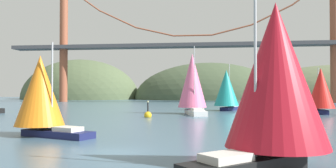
% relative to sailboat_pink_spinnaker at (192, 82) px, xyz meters
% --- Properties ---
extents(ground_plane, '(360.00, 360.00, 0.00)m').
position_rel_sailboat_pink_spinnaker_xyz_m(ground_plane, '(-3.03, -36.51, -5.27)').
color(ground_plane, '#426075').
extents(headland_left, '(55.74, 44.00, 37.20)m').
position_rel_sailboat_pink_spinnaker_xyz_m(headland_left, '(-58.03, 98.49, -5.27)').
color(headland_left, '#4C5B3D').
rests_on(headland_left, ground_plane).
extents(headland_center, '(67.26, 44.00, 32.97)m').
position_rel_sailboat_pink_spinnaker_xyz_m(headland_center, '(1.97, 98.49, -5.27)').
color(headland_center, '#425138').
rests_on(headland_center, ground_plane).
extents(suspension_bridge, '(127.33, 6.00, 41.58)m').
position_rel_sailboat_pink_spinnaker_xyz_m(suspension_bridge, '(-3.03, 58.49, 14.70)').
color(suspension_bridge, brown).
rests_on(suspension_bridge, ground_plane).
extents(sailboat_pink_spinnaker, '(5.82, 9.55, 11.17)m').
position_rel_sailboat_pink_spinnaker_xyz_m(sailboat_pink_spinnaker, '(0.00, 0.00, 0.00)').
color(sailboat_pink_spinnaker, white).
rests_on(sailboat_pink_spinnaker, ground_plane).
extents(sailboat_crimson_sail, '(8.51, 8.13, 9.44)m').
position_rel_sailboat_pink_spinnaker_xyz_m(sailboat_crimson_sail, '(6.23, -39.85, -0.79)').
color(sailboat_crimson_sail, black).
rests_on(sailboat_crimson_sail, ground_plane).
extents(sailboat_teal_sail, '(6.43, 8.75, 9.18)m').
position_rel_sailboat_pink_spinnaker_xyz_m(sailboat_teal_sail, '(6.09, 10.09, -1.03)').
color(sailboat_teal_sail, '#191E4C').
rests_on(sailboat_teal_sail, ground_plane).
extents(sailboat_red_spinnaker, '(4.28, 7.30, 7.74)m').
position_rel_sailboat_pink_spinnaker_xyz_m(sailboat_red_spinnaker, '(20.91, 1.37, -1.23)').
color(sailboat_red_spinnaker, '#191E4C').
rests_on(sailboat_red_spinnaker, ground_plane).
extents(sailboat_orange_sail, '(8.18, 5.66, 8.02)m').
position_rel_sailboat_pink_spinnaker_xyz_m(sailboat_orange_sail, '(-11.55, -29.42, -1.62)').
color(sailboat_orange_sail, '#191E4C').
rests_on(sailboat_orange_sail, ground_plane).
extents(channel_buoy, '(1.10, 1.10, 2.64)m').
position_rel_sailboat_pink_spinnaker_xyz_m(channel_buoy, '(-6.06, -8.23, -4.90)').
color(channel_buoy, gold).
rests_on(channel_buoy, ground_plane).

